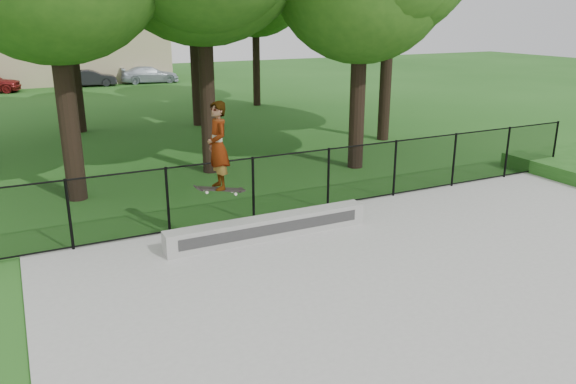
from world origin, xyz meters
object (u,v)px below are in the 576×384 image
(car_b, at_px, (91,78))
(grind_ledge, at_px, (269,227))
(car_c, at_px, (150,75))
(skater_airborne, at_px, (218,147))

(car_b, bearing_deg, grind_ledge, -174.83)
(car_c, bearing_deg, skater_airborne, 172.78)
(car_c, xyz_separation_m, skater_airborne, (-5.49, -29.97, 1.60))
(grind_ledge, height_order, skater_airborne, skater_airborne)
(car_b, height_order, skater_airborne, skater_airborne)
(grind_ledge, height_order, car_b, car_b)
(grind_ledge, relative_size, car_b, 1.52)
(grind_ledge, xyz_separation_m, skater_airborne, (-1.09, -0.04, 1.87))
(car_b, xyz_separation_m, car_c, (4.00, 0.23, 0.03))
(grind_ledge, xyz_separation_m, car_b, (0.41, 29.70, 0.24))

